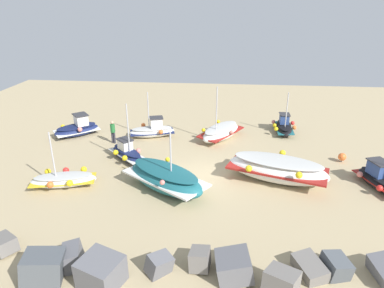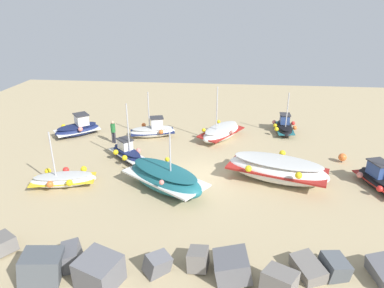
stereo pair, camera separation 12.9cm
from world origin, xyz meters
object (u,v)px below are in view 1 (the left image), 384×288
Objects in this scene: fishing_boat_7 at (77,129)px; mooring_buoy_0 at (342,157)px; fishing_boat_3 at (165,178)px; fishing_boat_5 at (127,153)px; fishing_boat_4 at (284,126)px; fishing_boat_8 at (221,132)px; fishing_boat_6 at (380,179)px; fishing_boat_1 at (153,130)px; person_walking at (113,131)px; fishing_boat_2 at (277,169)px; fishing_boat_0 at (64,180)px.

fishing_boat_7 is 5.74× the size of mooring_buoy_0.
fishing_boat_5 is (3.02, -3.49, -0.22)m from fishing_boat_3.
fishing_boat_4 is 0.76× the size of fishing_boat_8.
fishing_boat_3 reaches higher than fishing_boat_6.
fishing_boat_1 reaches higher than person_walking.
fishing_boat_3 reaches higher than fishing_boat_2.
fishing_boat_1 is at bearing 102.12° from fishing_boat_4.
fishing_boat_3 is 3.11× the size of person_walking.
mooring_buoy_0 is at bearing -30.48° from fishing_boat_1.
fishing_boat_5 is (8.99, -1.86, -0.25)m from fishing_boat_2.
person_walking is at bearing 133.89° from fishing_boat_8.
fishing_boat_4 is at bearing -37.03° from fishing_boat_8.
fishing_boat_2 is 1.18× the size of fishing_boat_3.
fishing_boat_0 is 16.42m from mooring_buoy_0.
fishing_boat_2 is 3.67× the size of person_walking.
fishing_boat_2 is 11.52m from person_walking.
fishing_boat_2 is at bearing -129.85° from fishing_boat_3.
fishing_boat_2 is 1.40× the size of fishing_boat_8.
fishing_boat_0 is 0.99× the size of fishing_boat_5.
fishing_boat_1 is at bearing -57.50° from fishing_boat_5.
fishing_boat_4 is 12.03m from fishing_boat_5.
fishing_boat_5 is (10.48, 5.90, 0.01)m from fishing_boat_4.
fishing_boat_3 is at bearing -90.01° from fishing_boat_1.
fishing_boat_8 reaches higher than mooring_buoy_0.
fishing_boat_8 is 8.17m from mooring_buoy_0.
mooring_buoy_0 is at bearing 2.19° from fishing_boat_0.
fishing_boat_4 is at bearing -93.58° from fishing_boat_3.
fishing_boat_5 is at bearing 120.42° from fishing_boat_4.
mooring_buoy_0 is (-7.51, 3.22, -0.17)m from fishing_boat_8.
fishing_boat_7 is (13.74, -5.62, -0.18)m from fishing_boat_2.
fishing_boat_3 is at bearing 174.74° from fishing_boat_5.
fishing_boat_1 is at bearing -17.26° from fishing_boat_2.
fishing_boat_7 is at bearing 93.33° from fishing_boat_0.
fishing_boat_1 is 1.04× the size of fishing_boat_7.
fishing_boat_6 is (-5.35, 0.30, -0.24)m from fishing_boat_2.
fishing_boat_3 is (-5.52, -0.11, 0.32)m from fishing_boat_0.
fishing_boat_3 is 4.62m from fishing_boat_5.
fishing_boat_3 is 10.63m from fishing_boat_7.
fishing_boat_0 is 5.53m from fishing_boat_3.
fishing_boat_4 is 0.87× the size of fishing_boat_5.
fishing_boat_1 reaches higher than fishing_boat_6.
fishing_boat_5 reaches higher than fishing_boat_0.
fishing_boat_0 is 2.26× the size of person_walking.
fishing_boat_6 is at bearing -40.95° from fishing_boat_1.
mooring_buoy_0 is at bearing -149.71° from fishing_boat_4.
fishing_boat_1 is 0.95× the size of fishing_boat_5.
fishing_boat_2 is 5.12m from mooring_buoy_0.
fishing_boat_6 is at bearing -144.68° from fishing_boat_5.
fishing_boat_0 is 1.14× the size of fishing_boat_4.
mooring_buoy_0 is (-18.05, 2.87, -0.18)m from fishing_boat_7.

